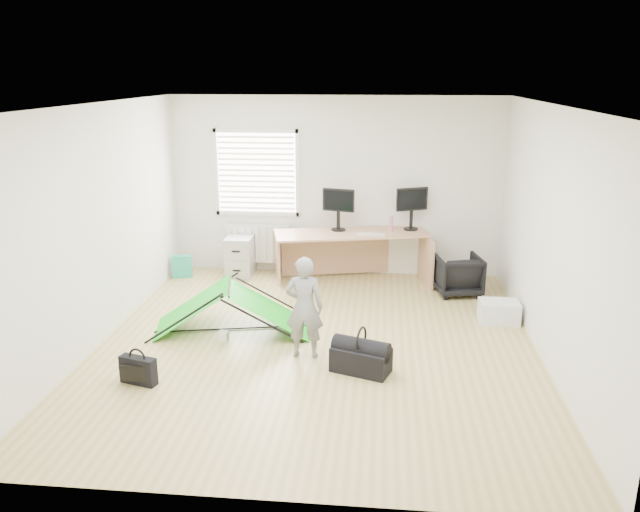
# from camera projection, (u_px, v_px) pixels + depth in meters

# --- Properties ---
(ground) EXTENTS (5.50, 5.50, 0.00)m
(ground) POSITION_uv_depth(u_px,v_px,m) (317.00, 344.00, 7.21)
(ground) COLOR tan
(ground) RESTS_ON ground
(back_wall) EXTENTS (5.00, 0.02, 2.70)m
(back_wall) POSITION_uv_depth(u_px,v_px,m) (335.00, 187.00, 9.44)
(back_wall) COLOR silver
(back_wall) RESTS_ON ground
(window) EXTENTS (1.20, 0.06, 1.20)m
(window) POSITION_uv_depth(u_px,v_px,m) (257.00, 173.00, 9.46)
(window) COLOR silver
(window) RESTS_ON back_wall
(radiator) EXTENTS (1.00, 0.12, 0.60)m
(radiator) POSITION_uv_depth(u_px,v_px,m) (258.00, 243.00, 9.74)
(radiator) COLOR silver
(radiator) RESTS_ON back_wall
(desk) EXTENTS (2.34, 1.22, 0.76)m
(desk) POSITION_uv_depth(u_px,v_px,m) (351.00, 257.00, 9.25)
(desk) COLOR tan
(desk) RESTS_ON ground
(filing_cabinet) EXTENTS (0.40, 0.53, 0.62)m
(filing_cabinet) POSITION_uv_depth(u_px,v_px,m) (240.00, 256.00, 9.58)
(filing_cabinet) COLOR #ACB0B2
(filing_cabinet) RESTS_ON ground
(monitor_left) EXTENTS (0.49, 0.22, 0.46)m
(monitor_left) POSITION_uv_depth(u_px,v_px,m) (338.00, 215.00, 9.20)
(monitor_left) COLOR black
(monitor_left) RESTS_ON desk
(monitor_right) EXTENTS (0.49, 0.29, 0.47)m
(monitor_right) POSITION_uv_depth(u_px,v_px,m) (411.00, 214.00, 9.23)
(monitor_right) COLOR black
(monitor_right) RESTS_ON desk
(keyboard) EXTENTS (0.41, 0.15, 0.02)m
(keyboard) POSITION_uv_depth(u_px,v_px,m) (371.00, 234.00, 9.00)
(keyboard) COLOR beige
(keyboard) RESTS_ON desk
(thermos) EXTENTS (0.07, 0.07, 0.23)m
(thermos) POSITION_uv_depth(u_px,v_px,m) (391.00, 224.00, 9.18)
(thermos) COLOR #BE6A85
(thermos) RESTS_ON desk
(office_chair) EXTENTS (0.71, 0.72, 0.56)m
(office_chair) POSITION_uv_depth(u_px,v_px,m) (458.00, 275.00, 8.78)
(office_chair) COLOR black
(office_chair) RESTS_ON ground
(person) EXTENTS (0.42, 0.28, 1.15)m
(person) POSITION_uv_depth(u_px,v_px,m) (304.00, 307.00, 6.76)
(person) COLOR gray
(person) RESTS_ON ground
(kite) EXTENTS (1.98, 1.18, 0.58)m
(kite) POSITION_uv_depth(u_px,v_px,m) (231.00, 308.00, 7.53)
(kite) COLOR #11B518
(kite) RESTS_ON ground
(storage_crate) EXTENTS (0.49, 0.34, 0.27)m
(storage_crate) POSITION_uv_depth(u_px,v_px,m) (499.00, 312.00, 7.82)
(storage_crate) COLOR silver
(storage_crate) RESTS_ON ground
(tote_bag) EXTENTS (0.31, 0.19, 0.34)m
(tote_bag) POSITION_uv_depth(u_px,v_px,m) (182.00, 266.00, 9.52)
(tote_bag) COLOR #22A382
(tote_bag) RESTS_ON ground
(laptop_bag) EXTENTS (0.40, 0.21, 0.29)m
(laptop_bag) POSITION_uv_depth(u_px,v_px,m) (138.00, 370.00, 6.27)
(laptop_bag) COLOR black
(laptop_bag) RESTS_ON ground
(white_box) EXTENTS (0.12, 0.12, 0.11)m
(white_box) POSITION_uv_depth(u_px,v_px,m) (223.00, 336.00, 7.30)
(white_box) COLOR silver
(white_box) RESTS_ON ground
(duffel_bag) EXTENTS (0.67, 0.49, 0.26)m
(duffel_bag) POSITION_uv_depth(u_px,v_px,m) (361.00, 360.00, 6.52)
(duffel_bag) COLOR black
(duffel_bag) RESTS_ON ground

